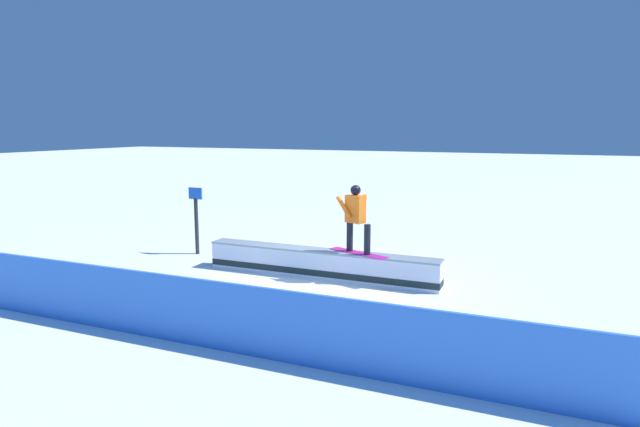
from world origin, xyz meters
TOP-DOWN VIEW (x-y plane):
  - ground_plane at (0.00, 0.00)m, footprint 120.00×120.00m
  - grind_box at (0.00, 0.00)m, footprint 5.40×0.60m
  - snowboarder at (-0.83, -0.04)m, footprint 1.46×0.73m
  - safety_fence at (0.00, 4.22)m, footprint 12.61×0.33m
  - trail_marker at (3.87, -0.71)m, footprint 0.40×0.10m

SIDE VIEW (x-z plane):
  - ground_plane at x=0.00m, z-range 0.00..0.00m
  - grind_box at x=0.00m, z-range -0.03..0.60m
  - safety_fence at x=0.00m, z-range 0.00..1.06m
  - trail_marker at x=3.87m, z-range 0.07..1.83m
  - snowboarder at x=-0.83m, z-range 0.69..2.17m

